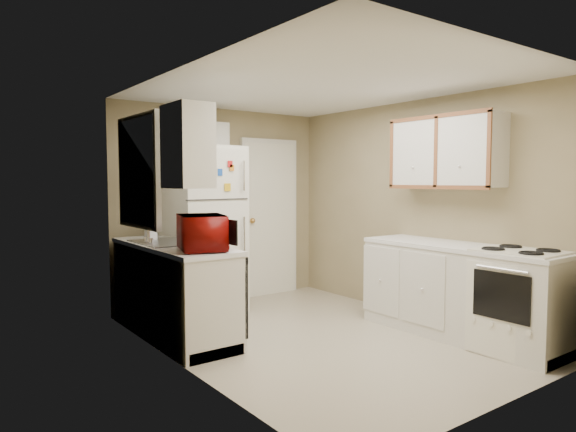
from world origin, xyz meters
TOP-DOWN VIEW (x-y plane):
  - floor at (0.00, 0.00)m, footprint 3.80×3.80m
  - ceiling at (0.00, 0.00)m, footprint 3.80×3.80m
  - wall_left at (-1.40, 0.00)m, footprint 3.80×3.80m
  - wall_right at (1.40, 0.00)m, footprint 3.80×3.80m
  - wall_back at (0.00, 1.90)m, footprint 2.80×2.80m
  - wall_front at (0.00, -1.90)m, footprint 2.80×2.80m
  - left_counter at (-1.10, 0.90)m, footprint 0.60×1.80m
  - dishwasher at (-0.81, 0.30)m, footprint 0.03×0.58m
  - sink at (-1.10, 1.05)m, footprint 0.54×0.74m
  - microwave at (-1.06, 0.33)m, footprint 0.63×0.46m
  - soap_bottle at (-1.15, 1.32)m, footprint 0.11×0.11m
  - window_blinds at (-1.36, 1.05)m, footprint 0.10×0.98m
  - upper_cabinet_left at (-1.25, 0.22)m, footprint 0.30×0.45m
  - refrigerator at (-0.46, 1.54)m, footprint 0.84×0.82m
  - cabinet_over_fridge at (-0.40, 1.75)m, footprint 0.70×0.30m
  - interior_door at (0.70, 1.86)m, footprint 0.86×0.06m
  - right_counter at (1.10, -0.80)m, footprint 0.60×2.00m
  - stove at (1.08, -1.41)m, footprint 0.57×0.69m
  - upper_cabinet_right at (1.25, -0.50)m, footprint 0.30×1.20m

SIDE VIEW (x-z plane):
  - floor at x=0.00m, z-range 0.00..0.00m
  - stove at x=1.08m, z-range 0.00..0.83m
  - left_counter at x=-1.10m, z-range 0.00..0.90m
  - right_counter at x=1.10m, z-range 0.00..0.90m
  - dishwasher at x=-0.81m, z-range 0.13..0.85m
  - sink at x=-1.10m, z-range 0.78..0.94m
  - refrigerator at x=-0.46m, z-range 0.00..1.90m
  - soap_bottle at x=-1.15m, z-range 0.89..1.11m
  - interior_door at x=0.70m, z-range -0.02..2.06m
  - microwave at x=-1.06m, z-range 0.86..1.24m
  - wall_left at x=-1.40m, z-range 1.20..1.20m
  - wall_right at x=1.40m, z-range 1.20..1.20m
  - wall_back at x=0.00m, z-range 1.20..1.20m
  - wall_front at x=0.00m, z-range 1.20..1.20m
  - window_blinds at x=-1.36m, z-range 1.06..2.14m
  - upper_cabinet_left at x=-1.25m, z-range 1.45..2.15m
  - upper_cabinet_right at x=1.25m, z-range 1.45..2.15m
  - cabinet_over_fridge at x=-0.40m, z-range 1.80..2.20m
  - ceiling at x=0.00m, z-range 2.40..2.40m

